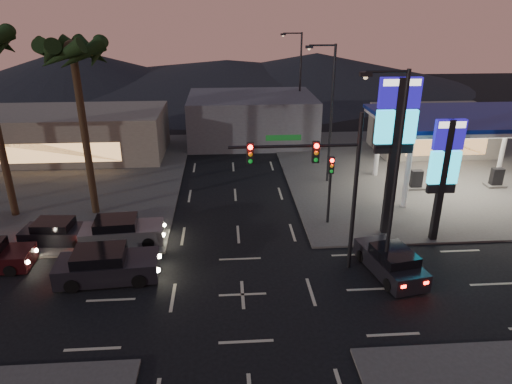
{
  "coord_description": "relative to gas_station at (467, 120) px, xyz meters",
  "views": [
    {
      "loc": [
        -0.62,
        -17.7,
        12.43
      ],
      "look_at": [
        0.99,
        5.15,
        3.0
      ],
      "focal_mm": 32.0,
      "sensor_mm": 36.0,
      "label": 1
    }
  ],
  "objects": [
    {
      "name": "building_far_mid",
      "position": [
        -14.0,
        14.0,
        -2.88
      ],
      "size": [
        12.0,
        9.0,
        4.4
      ],
      "primitive_type": "cube",
      "color": "#4C4C51",
      "rests_on": "ground"
    },
    {
      "name": "palm_a",
      "position": [
        -25.0,
        -2.5,
        4.35
      ],
      "size": [
        4.41,
        4.41,
        10.86
      ],
      "color": "black",
      "rests_on": "ground"
    },
    {
      "name": "suv_station",
      "position": [
        -8.61,
        -10.72,
        -4.41
      ],
      "size": [
        2.6,
        4.55,
        1.44
      ],
      "color": "black",
      "rests_on": "ground"
    },
    {
      "name": "pylon_sign_tall",
      "position": [
        -7.5,
        -6.5,
        1.31
      ],
      "size": [
        2.2,
        0.35,
        9.0
      ],
      "color": "black",
      "rests_on": "ground"
    },
    {
      "name": "hill_left",
      "position": [
        -41.0,
        48.0,
        -2.08
      ],
      "size": [
        40.0,
        40.0,
        6.0
      ],
      "primitive_type": "cone",
      "color": "black",
      "rests_on": "ground"
    },
    {
      "name": "car_lane_a_front",
      "position": [
        -22.52,
        -10.21,
        -4.33
      ],
      "size": [
        5.05,
        2.37,
        1.61
      ],
      "color": "black",
      "rests_on": "ground"
    },
    {
      "name": "streetlight_far",
      "position": [
        -9.21,
        16.0,
        0.64
      ],
      "size": [
        2.14,
        0.25,
        10.0
      ],
      "color": "black",
      "rests_on": "ground"
    },
    {
      "name": "car_lane_b_front",
      "position": [
        -22.54,
        -6.54,
        -4.38
      ],
      "size": [
        4.73,
        2.23,
        1.51
      ],
      "color": "#5C5B5E",
      "rests_on": "ground"
    },
    {
      "name": "corner_lot_ne",
      "position": [
        0.0,
        4.0,
        -5.02
      ],
      "size": [
        24.0,
        24.0,
        0.12
      ],
      "primitive_type": "cube",
      "color": "#47443F",
      "rests_on": "ground"
    },
    {
      "name": "ground",
      "position": [
        -16.0,
        -12.0,
        -5.08
      ],
      "size": [
        140.0,
        140.0,
        0.0
      ],
      "primitive_type": "plane",
      "color": "black",
      "rests_on": "ground"
    },
    {
      "name": "corner_lot_nw",
      "position": [
        -32.0,
        4.0,
        -5.02
      ],
      "size": [
        24.0,
        24.0,
        0.12
      ],
      "primitive_type": "cube",
      "color": "#47443F",
      "rests_on": "ground"
    },
    {
      "name": "gas_station",
      "position": [
        0.0,
        0.0,
        0.0
      ],
      "size": [
        12.2,
        8.2,
        5.47
      ],
      "color": "silver",
      "rests_on": "ground"
    },
    {
      "name": "streetlight_mid",
      "position": [
        -9.21,
        2.0,
        0.64
      ],
      "size": [
        2.14,
        0.25,
        10.0
      ],
      "color": "black",
      "rests_on": "ground"
    },
    {
      "name": "hill_center",
      "position": [
        -16.0,
        48.0,
        -3.08
      ],
      "size": [
        60.0,
        60.0,
        4.0
      ],
      "primitive_type": "cone",
      "color": "black",
      "rests_on": "ground"
    },
    {
      "name": "building_far_west",
      "position": [
        -30.0,
        10.0,
        -3.08
      ],
      "size": [
        16.0,
        8.0,
        4.0
      ],
      "primitive_type": "cube",
      "color": "#726B5B",
      "rests_on": "ground"
    },
    {
      "name": "convenience_store",
      "position": [
        2.0,
        9.0,
        -3.08
      ],
      "size": [
        10.0,
        6.0,
        4.0
      ],
      "primitive_type": "cube",
      "color": "#726B5B",
      "rests_on": "ground"
    },
    {
      "name": "pedestal_signal",
      "position": [
        -10.5,
        -5.02,
        -2.16
      ],
      "size": [
        0.32,
        0.39,
        4.3
      ],
      "color": "black",
      "rests_on": "ground"
    },
    {
      "name": "traffic_signal_mast",
      "position": [
        -12.24,
        -10.01,
        0.15
      ],
      "size": [
        6.1,
        0.39,
        8.0
      ],
      "color": "black",
      "rests_on": "ground"
    },
    {
      "name": "streetlight_near",
      "position": [
        -9.21,
        -11.0,
        0.64
      ],
      "size": [
        2.14,
        0.25,
        10.0
      ],
      "color": "black",
      "rests_on": "ground"
    },
    {
      "name": "hill_right",
      "position": [
        -1.0,
        48.0,
        -2.58
      ],
      "size": [
        50.0,
        50.0,
        5.0
      ],
      "primitive_type": "cone",
      "color": "black",
      "rests_on": "ground"
    },
    {
      "name": "pylon_sign_short",
      "position": [
        -5.0,
        -7.5,
        -0.42
      ],
      "size": [
        1.6,
        0.35,
        7.0
      ],
      "color": "black",
      "rests_on": "ground"
    },
    {
      "name": "car_lane_b_mid",
      "position": [
        -26.07,
        -6.27,
        -4.46
      ],
      "size": [
        4.22,
        1.98,
        1.34
      ],
      "color": "black",
      "rests_on": "ground"
    }
  ]
}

